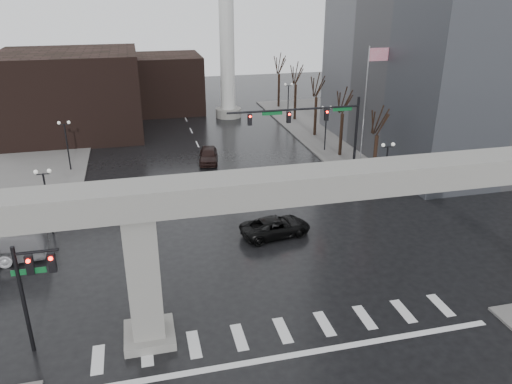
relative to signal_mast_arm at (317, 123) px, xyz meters
The scene contains 22 objects.
ground 21.64m from the signal_mast_arm, 115.57° to the right, with size 160.00×160.00×0.00m, color black.
sidewalk_ne 24.86m from the signal_mast_arm, 45.33° to the left, with size 28.00×36.00×0.15m, color slate.
elevated_guideway 20.35m from the signal_mast_arm, 112.35° to the right, with size 48.00×2.60×8.70m.
building_far_left 32.68m from the signal_mast_arm, 134.74° to the left, with size 16.00×14.00×10.00m, color black.
building_far_mid 35.02m from the signal_mast_arm, 108.32° to the left, with size 10.00×10.00×8.00m, color black.
smokestack 28.38m from the signal_mast_arm, 96.28° to the left, with size 3.60×3.60×30.00m.
signal_mast_arm is the anchor object (origin of this frame).
signal_left_pole 28.09m from the signal_mast_arm, 139.26° to the right, with size 2.30×0.30×6.00m.
flagpole_assembly 7.27m from the signal_mast_arm, 26.93° to the left, with size 2.06×0.12×12.00m.
lamp_right_0 6.99m from the signal_mast_arm, 46.80° to the right, with size 1.22×0.32×5.11m.
lamp_right_1 10.51m from the signal_mast_arm, 63.90° to the left, with size 1.22×0.32×5.11m.
lamp_right_2 23.75m from the signal_mast_arm, 79.01° to the left, with size 1.22×0.32×5.11m.
lamp_left_0 23.12m from the signal_mast_arm, 167.96° to the right, with size 1.22×0.32×5.11m.
lamp_left_1 24.42m from the signal_mast_arm, 157.75° to the left, with size 1.22×0.32×5.11m.
lamp_left_2 32.40m from the signal_mast_arm, 134.11° to the left, with size 1.22×0.32×5.11m.
tree_right_0 6.37m from the signal_mast_arm, ahead, with size 1.09×1.58×7.50m.
tree_right_1 9.57m from the signal_mast_arm, 52.50° to the left, with size 1.09×1.61×7.67m.
tree_right_2 16.45m from the signal_mast_arm, 70.00° to the left, with size 1.10×1.63×7.85m.
tree_right_3 24.04m from the signal_mast_arm, 76.58° to the left, with size 1.11×1.66×8.02m.
tree_right_4 31.83m from the signal_mast_arm, 79.94° to the left, with size 1.12×1.69×8.19m.
pickup_truck 12.21m from the signal_mast_arm, 124.99° to the right, with size 2.41×5.23×1.45m, color black.
far_car 13.13m from the signal_mast_arm, 135.75° to the left, with size 1.87×4.66×1.59m, color black.
Camera 1 is at (-6.61, -21.99, 17.26)m, focal length 35.00 mm.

